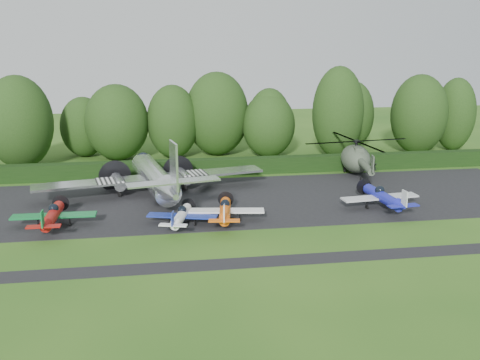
{
  "coord_description": "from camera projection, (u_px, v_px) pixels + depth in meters",
  "views": [
    {
      "loc": [
        -5.43,
        -42.95,
        16.61
      ],
      "look_at": [
        2.32,
        8.81,
        2.5
      ],
      "focal_mm": 40.0,
      "sensor_mm": 36.0,
      "label": 1
    }
  ],
  "objects": [
    {
      "name": "light_plane_blue",
      "position": [
        383.0,
        197.0,
        52.76
      ],
      "size": [
        7.93,
        8.33,
        3.05
      ],
      "rotation": [
        0.0,
        0.0,
        -0.1
      ],
      "color": "#1A1E9C",
      "rests_on": "ground"
    },
    {
      "name": "tree_7",
      "position": [
        269.0,
        123.0,
        75.4
      ],
      "size": [
        6.31,
        6.31,
        9.67
      ],
      "color": "black",
      "rests_on": "ground"
    },
    {
      "name": "helicopter",
      "position": [
        356.0,
        156.0,
        65.8
      ],
      "size": [
        13.34,
        15.62,
        4.3
      ],
      "rotation": [
        0.0,
        0.0,
        0.15
      ],
      "color": "#394435",
      "rests_on": "ground"
    },
    {
      "name": "tree_2",
      "position": [
        419.0,
        114.0,
        76.89
      ],
      "size": [
        8.02,
        8.02,
        11.46
      ],
      "color": "black",
      "rests_on": "ground"
    },
    {
      "name": "taxiway_verge",
      "position": [
        239.0,
        263.0,
        40.38
      ],
      "size": [
        70.0,
        2.0,
        0.0
      ],
      "primitive_type": "cube",
      "color": "black",
      "rests_on": "ground"
    },
    {
      "name": "tree_10",
      "position": [
        217.0,
        114.0,
        75.96
      ],
      "size": [
        9.06,
        9.06,
        11.87
      ],
      "color": "black",
      "rests_on": "ground"
    },
    {
      "name": "tree_11",
      "position": [
        84.0,
        127.0,
        75.32
      ],
      "size": [
        6.52,
        6.52,
        8.48
      ],
      "color": "black",
      "rests_on": "ground"
    },
    {
      "name": "ground",
      "position": [
        229.0,
        235.0,
        46.11
      ],
      "size": [
        160.0,
        160.0,
        0.0
      ],
      "primitive_type": "plane",
      "color": "#255016",
      "rests_on": "ground"
    },
    {
      "name": "tree_8",
      "position": [
        19.0,
        122.0,
        68.17
      ],
      "size": [
        8.53,
        8.53,
        11.99
      ],
      "color": "black",
      "rests_on": "ground"
    },
    {
      "name": "apron",
      "position": [
        216.0,
        201.0,
        55.66
      ],
      "size": [
        70.0,
        18.0,
        0.01
      ],
      "primitive_type": "cube",
      "color": "black",
      "rests_on": "ground"
    },
    {
      "name": "light_plane_white",
      "position": [
        181.0,
        216.0,
        47.95
      ],
      "size": [
        6.38,
        6.71,
        2.45
      ],
      "rotation": [
        0.0,
        0.0,
        0.27
      ],
      "color": "white",
      "rests_on": "ground"
    },
    {
      "name": "tree_5",
      "position": [
        351.0,
        115.0,
        80.39
      ],
      "size": [
        6.7,
        6.7,
        10.26
      ],
      "color": "black",
      "rests_on": "ground"
    },
    {
      "name": "tree_12",
      "position": [
        269.0,
        125.0,
        75.04
      ],
      "size": [
        7.41,
        7.41,
        9.06
      ],
      "color": "black",
      "rests_on": "ground"
    },
    {
      "name": "tree_0",
      "position": [
        117.0,
        122.0,
        73.04
      ],
      "size": [
        8.65,
        8.65,
        10.43
      ],
      "color": "black",
      "rests_on": "ground"
    },
    {
      "name": "tree_3",
      "position": [
        455.0,
        114.0,
        79.28
      ],
      "size": [
        5.89,
        5.89,
        10.81
      ],
      "color": "black",
      "rests_on": "ground"
    },
    {
      "name": "light_plane_red",
      "position": [
        53.0,
        215.0,
        47.53
      ],
      "size": [
        7.43,
        7.81,
        2.86
      ],
      "rotation": [
        0.0,
        0.0,
        0.02
      ],
      "color": "#9C120E",
      "rests_on": "ground"
    },
    {
      "name": "transport_plane",
      "position": [
        154.0,
        178.0,
        56.28
      ],
      "size": [
        24.75,
        18.98,
        7.93
      ],
      "rotation": [
        0.0,
        0.0,
        -0.2
      ],
      "color": "silver",
      "rests_on": "ground"
    },
    {
      "name": "hedgerow",
      "position": [
        207.0,
        175.0,
        66.17
      ],
      "size": [
        90.0,
        1.6,
        2.0
      ],
      "primitive_type": "cube",
      "color": "black",
      "rests_on": "ground"
    },
    {
      "name": "light_plane_orange",
      "position": [
        225.0,
        211.0,
        48.98
      ],
      "size": [
        7.21,
        7.58,
        2.77
      ],
      "rotation": [
        0.0,
        0.0,
        0.14
      ],
      "color": "#E85D0D",
      "rests_on": "ground"
    },
    {
      "name": "tree_1",
      "position": [
        173.0,
        122.0,
        74.29
      ],
      "size": [
        7.17,
        7.17,
        10.23
      ],
      "color": "black",
      "rests_on": "ground"
    },
    {
      "name": "tree_9",
      "position": [
        338.0,
        112.0,
        74.32
      ],
      "size": [
        7.12,
        7.12,
        12.75
      ],
      "color": "black",
      "rests_on": "ground"
    },
    {
      "name": "sign_board",
      "position": [
        419.0,
        158.0,
        69.22
      ],
      "size": [
        3.5,
        0.13,
        1.97
      ],
      "rotation": [
        0.0,
        0.0,
        0.04
      ],
      "color": "#3F3326",
      "rests_on": "ground"
    }
  ]
}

